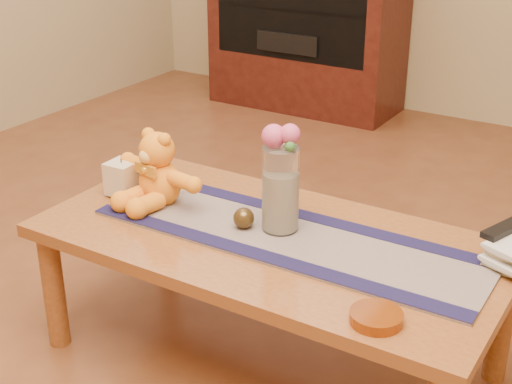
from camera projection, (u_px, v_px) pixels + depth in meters
The scene contains 29 objects.
floor at pixel (269, 359), 2.36m from camera, with size 5.50×5.50×0.00m, color brown.
coffee_table_top at pixel (270, 241), 2.18m from camera, with size 1.40×0.70×0.04m, color brown.
table_leg_fl at pixel (54, 290), 2.35m from camera, with size 0.07×0.07×0.41m, color brown.
table_leg_bl at pixel (165, 222), 2.80m from camera, with size 0.07×0.07×0.41m, color brown.
table_leg_br at pixel (502, 322), 2.19m from camera, with size 0.07×0.07×0.41m, color brown.
persian_runner at pixel (287, 236), 2.16m from camera, with size 1.20×0.35×0.01m, color #1A1946.
runner_border_near at pixel (262, 255), 2.04m from camera, with size 1.20×0.06×0.00m, color #151339.
runner_border_far at pixel (310, 216), 2.27m from camera, with size 1.20×0.06×0.00m, color #151339.
teddy_bear at pixel (159, 168), 2.33m from camera, with size 0.34×0.28×0.23m, color orange, non-canonical shape.
pillar_candle at pixel (122, 178), 2.41m from camera, with size 0.09×0.09×0.11m, color beige.
candle_wick at pixel (121, 161), 2.39m from camera, with size 0.00×0.00×0.01m, color black.
glass_vase at pixel (281, 189), 2.14m from camera, with size 0.11×0.11×0.26m, color silver.
potpourri_fill at pixel (280, 201), 2.16m from camera, with size 0.09×0.09×0.18m, color beige.
rose_left at pixel (274, 136), 2.08m from camera, with size 0.07×0.07×0.07m, color #CE487A.
rose_right at pixel (290, 134), 2.06m from camera, with size 0.06×0.06×0.06m, color #CE487A.
blue_flower_back at pixel (290, 136), 2.10m from camera, with size 0.04×0.04×0.04m, color #445393.
blue_flower_side at pixel (276, 137), 2.11m from camera, with size 0.04×0.04×0.04m, color #445393.
leaf_sprig at pixel (290, 147), 2.05m from camera, with size 0.03×0.03×0.03m, color #33662D.
bronze_ball at pixel (244, 218), 2.19m from camera, with size 0.06×0.06×0.06m, color #483418.
book_bottom at pixel (502, 251), 2.06m from camera, with size 0.17×0.22×0.02m, color beige.
book_lower at pixel (504, 247), 2.05m from camera, with size 0.16×0.22×0.02m, color beige.
book_upper at pixel (503, 238), 2.05m from camera, with size 0.17×0.22×0.02m, color beige.
book_top at pixel (506, 234), 2.03m from camera, with size 0.16×0.22×0.02m, color beige.
tv_remote at pixel (504, 229), 2.02m from camera, with size 0.04×0.16×0.02m, color black.
amber_dish at pixel (376, 317), 1.75m from camera, with size 0.13×0.13×0.03m, color #BF5914.
media_cabinet at pixel (307, 22), 4.63m from camera, with size 1.20×0.50×1.10m, color black.
cabinet_cavity at pixel (290, 10), 4.40m from camera, with size 1.02×0.03×0.61m, color black.
cabinet_shelf at pixel (296, 8), 4.47m from camera, with size 1.02×0.20×0.03m, color black.
stereo_lower at pixel (297, 39), 4.57m from camera, with size 0.42×0.28×0.12m, color black.
Camera 1 is at (0.98, -1.66, 1.46)m, focal length 51.16 mm.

